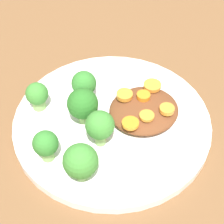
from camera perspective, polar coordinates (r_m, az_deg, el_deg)
The scene contains 15 objects.
ground_plane at distance 0.55m, azimuth 0.00°, elevation -2.05°, with size 4.00×4.00×0.00m, color brown.
plate at distance 0.55m, azimuth 0.00°, elevation -1.41°, with size 0.29×0.29×0.02m.
stew_mound at distance 0.54m, azimuth 4.88°, elevation 0.30°, with size 0.09×0.10×0.02m, color brown.
broccoli_floret_0 at distance 0.55m, azimuth -4.29°, elevation 4.19°, with size 0.04×0.04×0.05m.
broccoli_floret_1 at distance 0.46m, azimuth -4.81°, elevation -7.55°, with size 0.04×0.04×0.06m.
broccoli_floret_2 at distance 0.55m, azimuth -11.33°, elevation 2.52°, with size 0.03×0.03×0.04m.
broccoli_floret_3 at distance 0.52m, azimuth -4.50°, elevation 1.16°, with size 0.04×0.04×0.06m.
broccoli_floret_4 at distance 0.49m, azimuth -1.85°, elevation -2.17°, with size 0.04×0.04×0.06m.
broccoli_floret_5 at distance 0.48m, azimuth -10.07°, elevation -4.92°, with size 0.03×0.03×0.05m.
carrot_slice_0 at distance 0.52m, azimuth 8.36°, elevation 0.42°, with size 0.02×0.02×0.01m, color orange.
carrot_slice_1 at distance 0.54m, azimuth 1.92°, elevation 2.61°, with size 0.02×0.02×0.01m, color orange.
carrot_slice_2 at distance 0.51m, azimuth 5.32°, elevation -0.58°, with size 0.02×0.02×0.00m, color orange.
carrot_slice_3 at distance 0.56m, azimuth 6.16°, elevation 4.03°, with size 0.03×0.03×0.01m, color orange.
carrot_slice_4 at distance 0.54m, azimuth 5.00°, elevation 2.22°, with size 0.02×0.02×0.01m, color orange.
carrot_slice_5 at distance 0.50m, azimuth 2.83°, elevation -1.72°, with size 0.02×0.02×0.00m, color orange.
Camera 1 is at (-0.32, 0.15, 0.42)m, focal length 60.00 mm.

